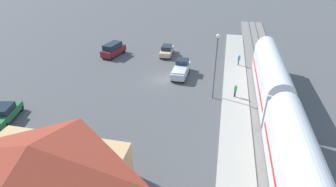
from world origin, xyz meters
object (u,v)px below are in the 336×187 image
pedestrian_on_platform (235,90)px  pickup_silver (181,69)px  suv_maroon (113,49)px  light_pole_near_platform (216,60)px  station_building (37,175)px  sedan_tan (167,50)px  pedestrian_waiting_far (239,59)px  passenger_train (281,110)px  sedan_green (5,113)px

pedestrian_on_platform → pickup_silver: size_ratio=0.31×
suv_maroon → light_pole_near_platform: (-17.65, 11.02, 3.98)m
station_building → pedestrian_on_platform: station_building is taller
station_building → sedan_tan: bearing=-94.5°
station_building → pickup_silver: station_building is taller
station_building → light_pole_near_platform: 21.63m
pedestrian_on_platform → pedestrian_waiting_far: bearing=-93.3°
pickup_silver → passenger_train: bearing=135.5°
station_building → light_pole_near_platform: (-11.20, -18.37, 2.25)m
passenger_train → sedan_tan: (15.52, -19.03, -1.98)m
pedestrian_waiting_far → sedan_green: 32.20m
station_building → suv_maroon: 30.14m
sedan_tan → light_pole_near_platform: size_ratio=0.56×
passenger_train → pedestrian_on_platform: bearing=-56.6°
station_building → pedestrian_waiting_far: size_ratio=6.97×
pedestrian_waiting_far → suv_maroon: (20.93, -0.45, -0.13)m
pedestrian_on_platform → pickup_silver: pickup_silver is taller
suv_maroon → pickup_silver: (-12.68, 5.39, -0.12)m
pedestrian_waiting_far → sedan_green: (25.14, 20.13, -0.40)m
station_building → sedan_green: (10.66, -8.81, -2.00)m
pickup_silver → light_pole_near_platform: (-4.97, 5.64, 4.10)m
station_building → pickup_silver: bearing=-104.6°
station_building → pedestrian_waiting_far: station_building is taller
passenger_train → station_building: bearing=34.6°
pedestrian_on_platform → suv_maroon: bearing=-27.8°
station_building → light_pole_near_platform: bearing=-121.4°
pedestrian_on_platform → sedan_green: 26.46m
pedestrian_waiting_far → sedan_tan: size_ratio=0.37×
sedan_tan → suv_maroon: bearing=13.1°
passenger_train → sedan_tan: bearing=-50.8°
pedestrian_waiting_far → light_pole_near_platform: bearing=72.8°
station_building → pedestrian_on_platform: (-13.88, -18.68, -1.60)m
suv_maroon → sedan_green: suv_maroon is taller
light_pole_near_platform → pedestrian_on_platform: bearing=-173.3°
pedestrian_waiting_far → passenger_train: bearing=102.1°
suv_maroon → pickup_silver: suv_maroon is taller
pickup_silver → sedan_green: (16.89, 15.19, -0.15)m
pedestrian_waiting_far → sedan_green: pedestrian_waiting_far is taller
pickup_silver → light_pole_near_platform: 8.56m
passenger_train → suv_maroon: size_ratio=6.32×
suv_maroon → light_pole_near_platform: light_pole_near_platform is taller
pedestrian_waiting_far → sedan_tan: 12.26m
pickup_silver → light_pole_near_platform: size_ratio=0.66×
suv_maroon → sedan_tan: 9.18m
station_building → pedestrian_on_platform: size_ratio=6.97×
sedan_green → sedan_tan: bearing=-120.1°
pedestrian_waiting_far → suv_maroon: suv_maroon is taller
pedestrian_waiting_far → pickup_silver: (8.24, 4.94, -0.25)m
passenger_train → suv_maroon: bearing=-34.7°
passenger_train → pickup_silver: bearing=-44.5°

